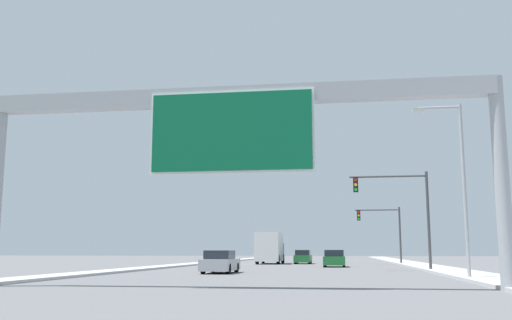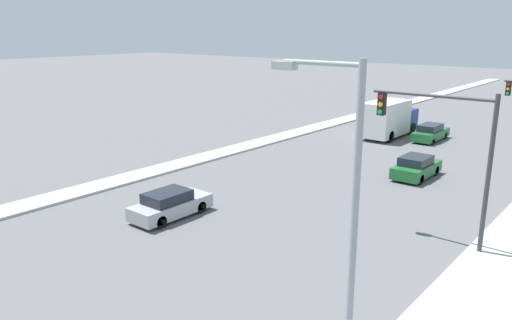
# 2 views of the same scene
# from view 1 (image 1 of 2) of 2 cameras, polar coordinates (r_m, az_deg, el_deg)

# --- Properties ---
(sidewalk_right) EXTENTS (3.00, 120.00, 0.15)m
(sidewalk_right) POSITION_cam_1_polar(r_m,az_deg,el_deg) (64.01, 15.04, -9.94)
(sidewalk_right) COLOR #B5B5B5
(sidewalk_right) RESTS_ON ground
(median_strip_left) EXTENTS (2.00, 120.00, 0.15)m
(median_strip_left) POSITION_cam_1_polar(r_m,az_deg,el_deg) (65.33, -4.81, -10.19)
(median_strip_left) COLOR #B5B5B5
(median_strip_left) RESTS_ON ground
(sign_gantry) EXTENTS (20.43, 0.73, 7.83)m
(sign_gantry) POSITION_cam_1_polar(r_m,az_deg,el_deg) (22.42, -2.39, 3.21)
(sign_gantry) COLOR #9EA0A5
(sign_gantry) RESTS_ON ground
(car_far_center) EXTENTS (1.80, 4.41, 1.42)m
(car_far_center) POSITION_cam_1_polar(r_m,az_deg,el_deg) (36.79, -3.60, -10.18)
(car_far_center) COLOR #A5A8AD
(car_far_center) RESTS_ON ground
(car_near_right) EXTENTS (1.72, 4.70, 1.47)m
(car_near_right) POSITION_cam_1_polar(r_m,az_deg,el_deg) (62.81, 4.73, -9.67)
(car_near_right) COLOR #1E662D
(car_near_right) RESTS_ON ground
(car_mid_left) EXTENTS (1.86, 4.20, 1.47)m
(car_mid_left) POSITION_cam_1_polar(r_m,az_deg,el_deg) (51.04, 7.84, -9.77)
(car_mid_left) COLOR #1E662D
(car_mid_left) RESTS_ON ground
(truck_box_primary) EXTENTS (2.49, 7.13, 3.31)m
(truck_box_primary) POSITION_cam_1_polar(r_m,az_deg,el_deg) (62.19, 1.40, -8.80)
(truck_box_primary) COLOR navy
(truck_box_primary) RESTS_ON ground
(traffic_light_near_intersection) EXTENTS (5.52, 0.32, 6.98)m
(traffic_light_near_intersection) POSITION_cam_1_polar(r_m,az_deg,el_deg) (41.97, 14.52, -4.19)
(traffic_light_near_intersection) COLOR #3D3D3F
(traffic_light_near_intersection) RESTS_ON ground
(traffic_light_mid_block) EXTENTS (4.68, 0.32, 5.96)m
(traffic_light_mid_block) POSITION_cam_1_polar(r_m,az_deg,el_deg) (61.83, 12.77, -6.37)
(traffic_light_mid_block) COLOR #3D3D3F
(traffic_light_mid_block) RESTS_ON ground
(street_lamp_right) EXTENTS (2.47, 0.28, 8.90)m
(street_lamp_right) POSITION_cam_1_polar(r_m,az_deg,el_deg) (30.65, 19.52, -1.40)
(street_lamp_right) COLOR #9EA0A5
(street_lamp_right) RESTS_ON ground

